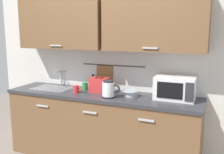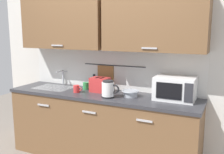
% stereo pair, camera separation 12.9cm
% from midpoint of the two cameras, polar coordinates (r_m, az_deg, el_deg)
% --- Properties ---
extents(counter_unit, '(2.53, 0.64, 0.90)m').
position_cam_midpoint_polar(counter_unit, '(3.45, -1.42, -10.80)').
color(counter_unit, brown).
rests_on(counter_unit, ground).
extents(back_wall_assembly, '(3.70, 0.41, 2.50)m').
position_cam_midpoint_polar(back_wall_assembly, '(3.43, 0.41, 7.35)').
color(back_wall_assembly, silver).
rests_on(back_wall_assembly, ground).
extents(sink_faucet, '(0.09, 0.17, 0.22)m').
position_cam_midpoint_polar(sink_faucet, '(3.86, -10.01, 0.39)').
color(sink_faucet, '#B2B5BA').
rests_on(sink_faucet, counter_unit).
extents(microwave, '(0.46, 0.35, 0.27)m').
position_cam_midpoint_polar(microwave, '(3.10, 14.95, -2.42)').
color(microwave, white).
rests_on(microwave, counter_unit).
extents(electric_kettle, '(0.23, 0.16, 0.21)m').
position_cam_midpoint_polar(electric_kettle, '(3.09, 0.37, -2.72)').
color(electric_kettle, black).
rests_on(electric_kettle, counter_unit).
extents(dish_soap_bottle, '(0.06, 0.06, 0.20)m').
position_cam_midpoint_polar(dish_soap_bottle, '(3.60, -2.95, -1.12)').
color(dish_soap_bottle, '#3F8CD8').
rests_on(dish_soap_bottle, counter_unit).
extents(mug_near_sink, '(0.12, 0.08, 0.09)m').
position_cam_midpoint_polar(mug_near_sink, '(3.37, -6.74, -2.63)').
color(mug_near_sink, red).
rests_on(mug_near_sink, counter_unit).
extents(mixing_bowl, '(0.21, 0.21, 0.08)m').
position_cam_midpoint_polar(mixing_bowl, '(3.16, 5.24, -3.56)').
color(mixing_bowl, '#A5ADB7').
rests_on(mixing_bowl, counter_unit).
extents(toaster, '(0.26, 0.17, 0.19)m').
position_cam_midpoint_polar(toaster, '(3.38, -1.60, -1.72)').
color(toaster, red).
rests_on(toaster, counter_unit).
extents(mug_by_kettle, '(0.12, 0.08, 0.09)m').
position_cam_midpoint_polar(mug_by_kettle, '(3.54, -4.72, -1.97)').
color(mug_by_kettle, green).
rests_on(mug_by_kettle, counter_unit).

